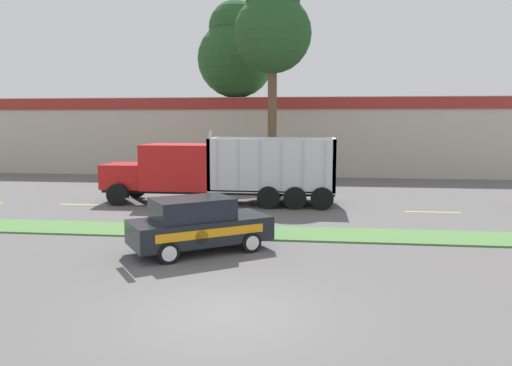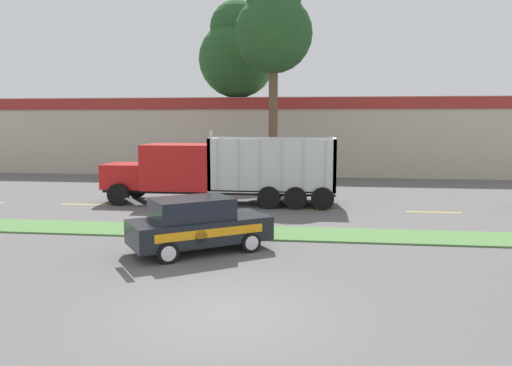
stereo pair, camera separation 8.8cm
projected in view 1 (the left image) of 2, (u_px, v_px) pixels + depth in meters
ground_plane at (225, 314)px, 10.45m from camera, size 600.00×600.00×0.00m
grass_verge at (263, 233)px, 17.83m from camera, size 120.00×2.12×0.06m
centre_line_3 at (84, 204)px, 23.91m from camera, size 2.40×0.14×0.01m
centre_line_4 at (194, 207)px, 23.27m from camera, size 2.40×0.14×0.01m
centre_line_5 at (310, 209)px, 22.62m from camera, size 2.40×0.14×0.01m
centre_line_6 at (433, 212)px, 21.98m from camera, size 2.40×0.14×0.01m
dump_truck_lead at (201, 172)px, 24.23m from camera, size 11.30×2.74×3.53m
rally_car at (198, 224)px, 15.32m from camera, size 4.51×3.89×1.72m
store_building_backdrop at (241, 134)px, 41.46m from camera, size 42.72×12.10×5.62m
tree_behind_left at (273, 27)px, 29.44m from camera, size 4.62×4.62×12.56m
tree_behind_centre at (236, 52)px, 35.80m from camera, size 5.51×5.51×12.49m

